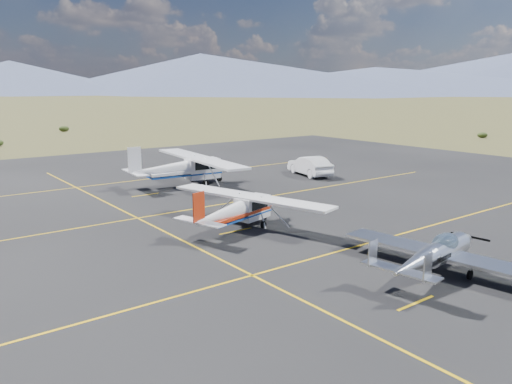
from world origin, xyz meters
name	(u,v)px	position (x,y,z in m)	size (l,w,h in m)	color
ground	(389,259)	(0.00, 0.00, 0.00)	(1600.00, 1600.00, 0.00)	#383D1C
apron	(286,224)	(0.00, 7.00, 0.00)	(72.00, 72.00, 0.02)	black
aircraft_low_wing	(437,253)	(-0.10, -2.36, 0.91)	(6.36, 8.80, 1.90)	#B8BABF
aircraft_cessna	(239,209)	(-2.63, 7.71, 1.11)	(6.63, 9.82, 2.50)	silver
aircraft_plain	(185,167)	(0.88, 19.84, 1.40)	(7.53, 12.51, 3.16)	white
sedan	(310,166)	(11.47, 17.44, 0.82)	(1.71, 4.92, 1.62)	white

